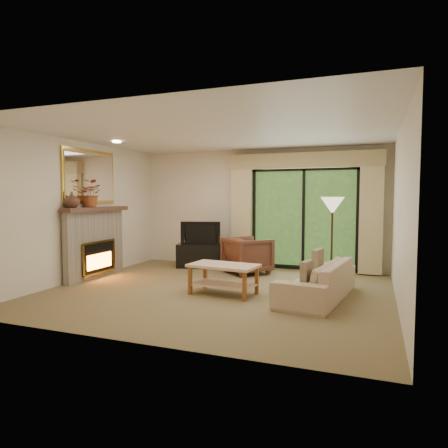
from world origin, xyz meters
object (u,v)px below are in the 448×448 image
at_px(armchair, 248,255).
at_px(media_console, 201,256).
at_px(sofa, 317,280).
at_px(coffee_table, 224,279).

bearing_deg(armchair, media_console, 24.28).
relative_size(media_console, armchair, 1.27).
height_order(sofa, coffee_table, sofa).
bearing_deg(sofa, coffee_table, -71.31).
bearing_deg(media_console, sofa, -48.62).
height_order(media_console, armchair, armchair).
bearing_deg(coffee_table, sofa, 16.53).
height_order(media_console, coffee_table, media_console).
relative_size(armchair, coffee_table, 0.76).
xyz_separation_m(sofa, coffee_table, (-1.44, -0.27, -0.05)).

